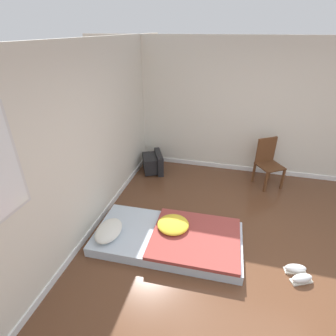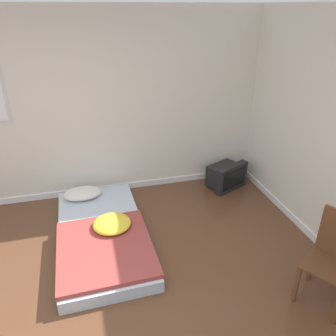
# 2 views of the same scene
# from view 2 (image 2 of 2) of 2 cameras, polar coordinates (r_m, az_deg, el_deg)

# --- Properties ---
(ground_plane) EXTENTS (20.00, 20.00, 0.00)m
(ground_plane) POSITION_cam_2_polar(r_m,az_deg,el_deg) (3.25, -13.34, -26.50)
(ground_plane) COLOR brown
(wall_back) EXTENTS (7.77, 0.08, 2.60)m
(wall_back) POSITION_cam_2_polar(r_m,az_deg,el_deg) (4.68, -16.65, 9.56)
(wall_back) COLOR silver
(wall_back) RESTS_ON ground_plane
(mattress_bed) EXTENTS (1.07, 2.07, 0.29)m
(mattress_bed) POSITION_cam_2_polar(r_m,az_deg,el_deg) (4.11, -11.49, -10.92)
(mattress_bed) COLOR silver
(mattress_bed) RESTS_ON ground_plane
(crt_tv) EXTENTS (0.65, 0.57, 0.41)m
(crt_tv) POSITION_cam_2_polar(r_m,az_deg,el_deg) (5.16, 10.06, -1.31)
(crt_tv) COLOR black
(crt_tv) RESTS_ON ground_plane
(wooden_chair) EXTENTS (0.58, 0.58, 0.91)m
(wooden_chair) POSITION_cam_2_polar(r_m,az_deg,el_deg) (3.48, 27.09, -12.95)
(wooden_chair) COLOR brown
(wooden_chair) RESTS_ON ground_plane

